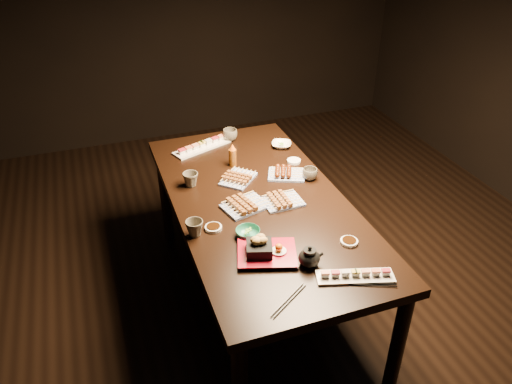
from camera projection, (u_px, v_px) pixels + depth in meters
ground at (303, 285)px, 3.22m from camera, size 5.00×5.00×0.00m
dining_table at (259, 254)px, 2.90m from camera, size 0.99×1.84×0.75m
sushi_platter_near at (355, 274)px, 2.16m from camera, size 0.35×0.19×0.04m
sushi_platter_far at (202, 145)px, 3.20m from camera, size 0.40×0.24×0.05m
yakitori_plate_center at (245, 203)px, 2.62m from camera, size 0.26×0.22×0.06m
yakitori_plate_right at (283, 199)px, 2.66m from camera, size 0.21×0.16×0.05m
yakitori_plate_left at (238, 176)px, 2.86m from camera, size 0.26×0.26×0.05m
tsukune_plate at (286, 172)px, 2.90m from camera, size 0.25×0.22×0.05m
edamame_bowl_green at (248, 233)px, 2.41m from camera, size 0.14×0.14×0.04m
edamame_bowl_cream at (281, 145)px, 3.22m from camera, size 0.17×0.17×0.03m
tempura_tray at (267, 247)px, 2.27m from camera, size 0.32×0.29×0.10m
teacup_near_left at (195, 228)px, 2.41m from camera, size 0.09×0.09×0.08m
teacup_mid_right at (310, 174)px, 2.86m from camera, size 0.09×0.09×0.07m
teacup_far_left at (191, 179)px, 2.80m from camera, size 0.10×0.10×0.08m
teacup_far_right at (230, 135)px, 3.29m from camera, size 0.12×0.12×0.08m
teapot at (309, 256)px, 2.22m from camera, size 0.13×0.13×0.10m
condiment_bottle at (233, 155)px, 2.99m from camera, size 0.06×0.06×0.14m
sauce_dish_west at (213, 228)px, 2.47m from camera, size 0.11×0.11×0.01m
sauce_dish_east at (294, 161)px, 3.05m from camera, size 0.11×0.11×0.01m
sauce_dish_se at (349, 242)px, 2.37m from camera, size 0.09×0.09×0.01m
sauce_dish_nw at (184, 155)px, 3.12m from camera, size 0.08×0.08×0.01m
chopsticks_near at (289, 300)px, 2.05m from camera, size 0.21×0.15×0.01m
chopsticks_se at (373, 285)px, 2.13m from camera, size 0.20×0.10×0.01m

